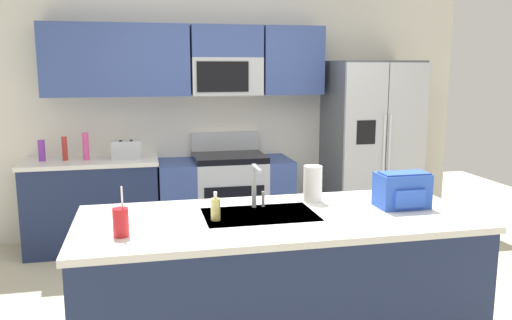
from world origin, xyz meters
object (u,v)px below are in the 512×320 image
(toaster, at_px, (126,150))
(bottle_purple, at_px, (42,150))
(pepper_mill, at_px, (65,149))
(drink_cup_red, at_px, (121,222))
(bottle_pink, at_px, (86,146))
(refrigerator, at_px, (370,148))
(sink_faucet, at_px, (256,182))
(range_oven, at_px, (226,198))
(paper_towel_roll, at_px, (313,184))
(backpack, at_px, (402,189))
(soap_dispenser, at_px, (216,209))

(toaster, distance_m, bottle_purple, 0.79)
(pepper_mill, bearing_deg, bottle_purple, 175.58)
(drink_cup_red, bearing_deg, bottle_pink, 99.42)
(refrigerator, distance_m, sink_faucet, 2.64)
(refrigerator, xyz_separation_m, drink_cup_red, (-2.52, -2.40, 0.05))
(range_oven, xyz_separation_m, bottle_pink, (-1.36, -0.01, 0.59))
(bottle_purple, relative_size, paper_towel_roll, 0.84)
(backpack, bearing_deg, sink_faucet, 169.08)
(soap_dispenser, bearing_deg, backpack, 1.31)
(bottle_purple, bearing_deg, refrigerator, -1.47)
(range_oven, height_order, backpack, backpack)
(refrigerator, height_order, pepper_mill, refrigerator)
(refrigerator, relative_size, sink_faucet, 6.56)
(range_oven, relative_size, backpack, 4.25)
(paper_towel_roll, bearing_deg, bottle_purple, 135.38)
(soap_dispenser, bearing_deg, pepper_mill, 116.35)
(toaster, bearing_deg, bottle_pink, 174.08)
(drink_cup_red, xyz_separation_m, backpack, (1.73, 0.21, 0.04))
(bottle_purple, bearing_deg, toaster, -4.83)
(bottle_purple, bearing_deg, paper_towel_roll, -44.62)
(pepper_mill, xyz_separation_m, paper_towel_roll, (1.82, -1.99, 0.00))
(sink_faucet, xyz_separation_m, drink_cup_red, (-0.82, -0.39, -0.09))
(refrigerator, xyz_separation_m, backpack, (-0.79, -2.19, 0.09))
(soap_dispenser, bearing_deg, bottle_pink, 112.40)
(drink_cup_red, bearing_deg, paper_towel_roll, 21.40)
(range_oven, height_order, paper_towel_roll, paper_towel_roll)
(toaster, relative_size, bottle_pink, 1.06)
(refrigerator, relative_size, drink_cup_red, 6.77)
(bottle_pink, bearing_deg, refrigerator, -1.15)
(toaster, height_order, soap_dispenser, toaster)
(bottle_pink, distance_m, paper_towel_roll, 2.57)
(soap_dispenser, xyz_separation_m, paper_towel_roll, (0.69, 0.29, 0.05))
(sink_faucet, bearing_deg, refrigerator, 49.68)
(toaster, bearing_deg, drink_cup_red, -89.33)
(refrigerator, bearing_deg, toaster, 179.56)
(bottle_purple, relative_size, backpack, 0.63)
(paper_towel_roll, bearing_deg, range_oven, 97.60)
(toaster, relative_size, drink_cup_red, 1.03)
(bottle_pink, height_order, soap_dispenser, bottle_pink)
(bottle_pink, bearing_deg, drink_cup_red, -80.58)
(bottle_pink, height_order, sink_faucet, sink_faucet)
(toaster, xyz_separation_m, soap_dispenser, (0.56, -2.24, -0.02))
(refrigerator, height_order, toaster, refrigerator)
(refrigerator, relative_size, toaster, 6.61)
(pepper_mill, bearing_deg, refrigerator, -1.27)
(range_oven, height_order, drink_cup_red, drink_cup_red)
(range_oven, bearing_deg, bottle_purple, 179.55)
(backpack, bearing_deg, pepper_mill, 135.95)
(bottle_pink, xyz_separation_m, backpack, (2.14, -2.25, -0.01))
(bottle_purple, distance_m, backpack, 3.41)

